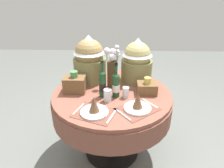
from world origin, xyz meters
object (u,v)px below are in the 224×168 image
object	(u,v)px
dining_table	(112,105)
gift_tub_back_left	(89,57)
place_setting_left	(94,108)
tumbler_near_left	(126,92)
gift_tub_back_right	(137,59)
place_setting_right	(138,105)
tumbler_near_right	(108,95)
woven_basket_side_left	(75,84)
woven_basket_side_right	(147,88)
wine_bottle_left	(103,84)
wine_bottle_centre	(116,85)
flower_vase	(113,68)

from	to	relation	value
dining_table	gift_tub_back_left	size ratio (longest dim) A/B	2.36
place_setting_left	tumbler_near_left	world-z (taller)	place_setting_left
gift_tub_back_right	dining_table	bearing A→B (deg)	-132.07
place_setting_right	tumbler_near_right	size ratio (longest dim) A/B	3.60
dining_table	woven_basket_side_left	world-z (taller)	woven_basket_side_left
gift_tub_back_right	woven_basket_side_left	distance (m)	0.71
place_setting_right	woven_basket_side_right	distance (m)	0.32
place_setting_left	woven_basket_side_right	size ratio (longest dim) A/B	2.11
gift_tub_back_left	woven_basket_side_right	world-z (taller)	gift_tub_back_left
dining_table	place_setting_left	size ratio (longest dim) A/B	2.97
place_setting_right	woven_basket_side_left	size ratio (longest dim) A/B	1.96
place_setting_left	woven_basket_side_right	xyz separation A→B (m)	(0.48, 0.37, 0.01)
gift_tub_back_left	woven_basket_side_left	size ratio (longest dim) A/B	2.36
place_setting_right	gift_tub_back_left	bearing A→B (deg)	129.15
wine_bottle_left	wine_bottle_centre	distance (m)	0.13
wine_bottle_centre	gift_tub_back_right	size ratio (longest dim) A/B	0.71
dining_table	gift_tub_back_right	size ratio (longest dim) A/B	2.50
tumbler_near_right	dining_table	bearing A→B (deg)	77.93
flower_vase	place_setting_right	bearing A→B (deg)	-62.49
wine_bottle_left	gift_tub_back_right	distance (m)	0.52
tumbler_near_right	gift_tub_back_right	size ratio (longest dim) A/B	0.24
tumbler_near_right	gift_tub_back_left	xyz separation A→B (m)	(-0.22, 0.46, 0.21)
place_setting_right	tumbler_near_right	world-z (taller)	place_setting_right
flower_vase	woven_basket_side_left	xyz separation A→B (m)	(-0.38, -0.12, -0.13)
dining_table	flower_vase	bearing A→B (deg)	88.40
dining_table	place_setting_right	xyz separation A→B (m)	(0.23, -0.30, 0.20)
wine_bottle_left	woven_basket_side_left	bearing A→B (deg)	160.90
wine_bottle_centre	tumbler_near_left	xyz separation A→B (m)	(0.09, -0.01, -0.07)
wine_bottle_centre	gift_tub_back_right	bearing A→B (deg)	59.04
place_setting_left	flower_vase	bearing A→B (deg)	74.59
wine_bottle_centre	tumbler_near_right	world-z (taller)	wine_bottle_centre
dining_table	place_setting_right	world-z (taller)	place_setting_right
place_setting_right	wine_bottle_centre	size ratio (longest dim) A/B	1.25
place_setting_left	woven_basket_side_right	world-z (taller)	woven_basket_side_right
tumbler_near_left	flower_vase	bearing A→B (deg)	119.85
place_setting_right	flower_vase	size ratio (longest dim) A/B	0.93
wine_bottle_left	gift_tub_back_left	world-z (taller)	gift_tub_back_left
place_setting_right	woven_basket_side_left	bearing A→B (deg)	152.44
flower_vase	wine_bottle_left	distance (m)	0.25
tumbler_near_left	place_setting_left	bearing A→B (deg)	-134.24
tumbler_near_left	place_setting_right	bearing A→B (deg)	-65.19
wine_bottle_left	wine_bottle_centre	size ratio (longest dim) A/B	1.08
wine_bottle_centre	woven_basket_side_right	xyz separation A→B (m)	(0.31, 0.08, -0.07)
flower_vase	wine_bottle_left	xyz separation A→B (m)	(-0.09, -0.22, -0.08)
flower_vase	gift_tub_back_right	xyz separation A→B (m)	(0.26, 0.15, 0.04)
tumbler_near_left	woven_basket_side_right	world-z (taller)	woven_basket_side_right
woven_basket_side_right	place_setting_left	bearing A→B (deg)	-142.61
flower_vase	tumbler_near_right	bearing A→B (deg)	-97.36
dining_table	tumbler_near_left	xyz separation A→B (m)	(0.14, -0.09, 0.20)
flower_vase	gift_tub_back_right	distance (m)	0.30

